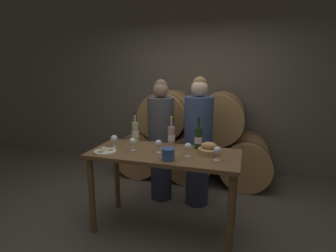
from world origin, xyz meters
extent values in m
plane|color=#564F44|center=(0.00, 0.00, 0.00)|extent=(10.00, 10.00, 0.00)
cube|color=#60594F|center=(0.00, 2.04, 1.60)|extent=(10.00, 0.12, 3.20)
cylinder|color=#A87A47|center=(-0.83, 1.51, 0.37)|extent=(0.73, 0.83, 0.73)
cylinder|color=#2D2D33|center=(-0.83, 1.24, 0.37)|extent=(0.75, 0.02, 0.75)
cylinder|color=#2D2D33|center=(-0.83, 1.77, 0.37)|extent=(0.75, 0.02, 0.75)
cylinder|color=#A87A47|center=(0.00, 1.51, 0.37)|extent=(0.73, 0.83, 0.73)
cylinder|color=#2D2D33|center=(0.00, 1.24, 0.37)|extent=(0.75, 0.02, 0.75)
cylinder|color=#2D2D33|center=(0.00, 1.77, 0.37)|extent=(0.75, 0.02, 0.75)
cylinder|color=#A87A47|center=(0.83, 1.51, 0.37)|extent=(0.73, 0.83, 0.73)
cylinder|color=#2D2D33|center=(0.83, 1.24, 0.37)|extent=(0.75, 0.02, 0.75)
cylinder|color=#2D2D33|center=(0.83, 1.77, 0.37)|extent=(0.75, 0.02, 0.75)
cylinder|color=#A87A47|center=(-0.41, 1.51, 1.02)|extent=(0.73, 0.83, 0.73)
cylinder|color=#2D2D33|center=(-0.41, 1.24, 1.02)|extent=(0.75, 0.02, 0.75)
cylinder|color=#2D2D33|center=(-0.41, 1.77, 1.02)|extent=(0.75, 0.02, 0.75)
cylinder|color=#A87A47|center=(0.41, 1.51, 1.02)|extent=(0.73, 0.83, 0.73)
cylinder|color=#2D2D33|center=(0.41, 1.24, 1.02)|extent=(0.75, 0.02, 0.75)
cylinder|color=#2D2D33|center=(0.41, 1.77, 1.02)|extent=(0.75, 0.02, 0.75)
cylinder|color=brown|center=(-0.72, -0.28, 0.42)|extent=(0.06, 0.06, 0.85)
cylinder|color=brown|center=(0.72, -0.28, 0.42)|extent=(0.06, 0.06, 0.85)
cylinder|color=brown|center=(-0.72, 0.28, 0.42)|extent=(0.06, 0.06, 0.85)
cylinder|color=brown|center=(0.72, 0.28, 0.42)|extent=(0.06, 0.06, 0.85)
cube|color=brown|center=(0.00, 0.00, 0.87)|extent=(1.55, 0.68, 0.04)
cylinder|color=#2D334C|center=(-0.26, 0.67, 0.38)|extent=(0.28, 0.28, 0.77)
cylinder|color=#4C4C51|center=(-0.26, 0.67, 1.07)|extent=(0.34, 0.34, 0.61)
sphere|color=#997051|center=(-0.26, 0.67, 1.47)|extent=(0.20, 0.20, 0.20)
sphere|color=#75604C|center=(-0.26, 0.69, 1.53)|extent=(0.16, 0.16, 0.16)
cylinder|color=#2D334C|center=(0.23, 0.67, 0.39)|extent=(0.29, 0.29, 0.78)
cylinder|color=#3D4C75|center=(0.23, 0.67, 1.09)|extent=(0.36, 0.36, 0.62)
sphere|color=beige|center=(0.23, 0.67, 1.51)|extent=(0.20, 0.20, 0.20)
sphere|color=olive|center=(0.23, 0.69, 1.56)|extent=(0.17, 0.17, 0.17)
cylinder|color=#193819|center=(0.31, 0.24, 1.00)|extent=(0.08, 0.08, 0.23)
cylinder|color=#193819|center=(0.31, 0.24, 1.16)|extent=(0.03, 0.03, 0.09)
cylinder|color=black|center=(0.31, 0.24, 1.22)|extent=(0.03, 0.03, 0.02)
cylinder|color=white|center=(0.31, 0.24, 0.98)|extent=(0.08, 0.08, 0.07)
cylinder|color=#ADBC7F|center=(-0.45, 0.29, 1.00)|extent=(0.08, 0.08, 0.23)
cylinder|color=#ADBC7F|center=(-0.45, 0.29, 1.17)|extent=(0.03, 0.03, 0.09)
cylinder|color=black|center=(-0.45, 0.29, 1.23)|extent=(0.03, 0.03, 0.02)
cylinder|color=white|center=(-0.45, 0.29, 0.99)|extent=(0.08, 0.08, 0.07)
cylinder|color=#BC8E93|center=(0.00, 0.27, 1.00)|extent=(0.08, 0.08, 0.21)
cylinder|color=#BC8E93|center=(0.00, 0.27, 1.15)|extent=(0.03, 0.03, 0.09)
cylinder|color=gold|center=(0.00, 0.27, 1.21)|extent=(0.03, 0.03, 0.02)
cylinder|color=white|center=(0.00, 0.27, 0.98)|extent=(0.08, 0.08, 0.07)
cylinder|color=#335693|center=(0.11, -0.21, 0.94)|extent=(0.12, 0.12, 0.11)
cylinder|color=#335693|center=(0.11, -0.21, 0.99)|extent=(0.13, 0.13, 0.01)
cylinder|color=tan|center=(0.45, 0.09, 0.92)|extent=(0.22, 0.22, 0.05)
ellipsoid|color=tan|center=(0.45, 0.09, 0.97)|extent=(0.16, 0.10, 0.08)
cylinder|color=white|center=(-0.59, -0.17, 0.90)|extent=(0.23, 0.23, 0.01)
cube|color=beige|center=(-0.54, -0.15, 0.91)|extent=(0.07, 0.06, 0.02)
cube|color=beige|center=(-0.63, -0.14, 0.91)|extent=(0.07, 0.07, 0.02)
cube|color=#E0CC7F|center=(-0.60, -0.22, 0.91)|extent=(0.05, 0.06, 0.02)
cylinder|color=white|center=(-0.58, 0.01, 0.89)|extent=(0.06, 0.06, 0.00)
cylinder|color=white|center=(-0.58, 0.01, 0.92)|extent=(0.01, 0.01, 0.06)
sphere|color=white|center=(-0.58, 0.01, 0.99)|extent=(0.07, 0.07, 0.07)
cylinder|color=white|center=(-0.34, -0.04, 0.89)|extent=(0.06, 0.06, 0.00)
cylinder|color=white|center=(-0.34, -0.04, 0.92)|extent=(0.01, 0.01, 0.06)
sphere|color=white|center=(-0.34, -0.04, 0.99)|extent=(0.07, 0.07, 0.07)
cylinder|color=white|center=(-0.05, -0.03, 0.89)|extent=(0.06, 0.06, 0.00)
cylinder|color=white|center=(-0.05, -0.03, 0.92)|extent=(0.01, 0.01, 0.06)
sphere|color=white|center=(-0.05, -0.03, 0.99)|extent=(0.07, 0.07, 0.07)
cylinder|color=white|center=(0.26, -0.06, 0.89)|extent=(0.06, 0.06, 0.00)
cylinder|color=white|center=(0.26, -0.06, 0.92)|extent=(0.01, 0.01, 0.06)
sphere|color=white|center=(0.26, -0.06, 0.99)|extent=(0.07, 0.07, 0.07)
cylinder|color=white|center=(0.56, -0.09, 0.89)|extent=(0.06, 0.06, 0.00)
cylinder|color=white|center=(0.56, -0.09, 0.92)|extent=(0.01, 0.01, 0.06)
sphere|color=white|center=(0.56, -0.09, 0.99)|extent=(0.07, 0.07, 0.07)
camera|label=1|loc=(0.79, -2.47, 1.74)|focal=28.00mm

